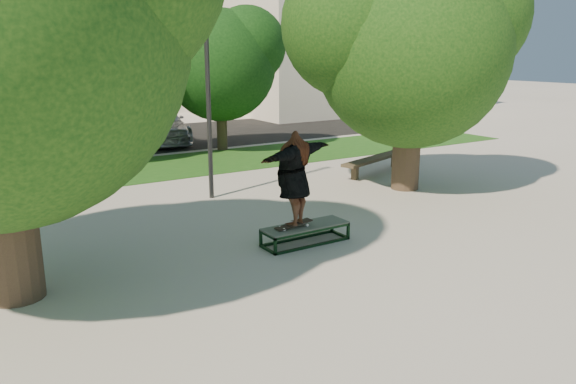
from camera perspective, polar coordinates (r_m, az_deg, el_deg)
ground at (r=10.27m, az=-0.93°, el=-7.33°), size 120.00×120.00×0.00m
grass_strip at (r=19.01m, az=-13.51°, el=2.38°), size 30.00×4.00×0.02m
asphalt_strip at (r=24.94m, az=-20.67°, el=4.58°), size 40.00×8.00×0.01m
tree_right at (r=15.67m, az=12.06°, el=15.07°), size 6.24×5.33×6.51m
bg_tree_mid at (r=20.60m, az=-22.25°, el=13.85°), size 5.76×4.92×6.24m
bg_tree_right at (r=21.86m, az=-7.18°, el=13.33°), size 5.04×4.31×5.43m
lamppost at (r=14.46m, az=-8.17°, el=11.59°), size 0.25×0.15×6.11m
side_building at (r=37.92m, az=4.94°, el=14.46°), size 15.00×10.00×8.00m
grind_box at (r=11.29m, az=1.77°, el=-4.29°), size 1.80×0.60×0.38m
skater_rig at (r=10.82m, az=0.59°, el=1.42°), size 2.32×1.50×1.92m
bench at (r=17.95m, az=8.93°, el=3.29°), size 3.32×1.50×0.51m
car_grey at (r=22.99m, az=-20.29°, el=5.76°), size 2.55×5.46×1.51m
car_silver_b at (r=24.60m, az=-13.24°, el=6.77°), size 2.94×5.52×1.52m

